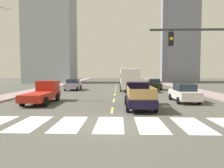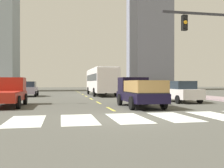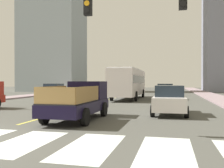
{
  "view_description": "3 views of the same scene",
  "coord_description": "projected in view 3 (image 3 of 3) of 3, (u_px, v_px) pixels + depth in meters",
  "views": [
    {
      "loc": [
        0.49,
        -10.55,
        2.84
      ],
      "look_at": [
        -0.33,
        13.05,
        1.38
      ],
      "focal_mm": 31.78,
      "sensor_mm": 36.0,
      "label": 1
    },
    {
      "loc": [
        -2.96,
        -11.14,
        1.59
      ],
      "look_at": [
        1.21,
        9.64,
        1.48
      ],
      "focal_mm": 41.31,
      "sensor_mm": 36.0,
      "label": 2
    },
    {
      "loc": [
        6.74,
        -7.17,
        1.94
      ],
      "look_at": [
        1.17,
        16.29,
        1.72
      ],
      "focal_mm": 40.41,
      "sensor_mm": 36.0,
      "label": 3
    }
  ],
  "objects": [
    {
      "name": "lane_dash_3",
      "position": [
        107.0,
        100.0,
        27.03
      ],
      "size": [
        0.16,
        2.4,
        0.01
      ],
      "primitive_type": "cube",
      "color": "#D7CD44",
      "rests_on": "ground"
    },
    {
      "name": "lane_dash_2",
      "position": [
        93.0,
        104.0,
        22.17
      ],
      "size": [
        0.16,
        2.4,
        0.01
      ],
      "primitive_type": "cube",
      "color": "#D7CD44",
      "rests_on": "ground"
    },
    {
      "name": "sedan_far",
      "position": [
        54.0,
        91.0,
        29.31
      ],
      "size": [
        2.02,
        4.4,
        1.72
      ],
      "rotation": [
        0.0,
        0.0,
        -0.02
      ],
      "color": "gray",
      "rests_on": "ground"
    },
    {
      "name": "sedan_near_left",
      "position": [
        165.0,
        92.0,
        27.71
      ],
      "size": [
        2.02,
        4.4,
        1.72
      ],
      "rotation": [
        0.0,
        0.0,
        -0.04
      ],
      "color": "black",
      "rests_on": "ground"
    },
    {
      "name": "lane_dash_7",
      "position": [
        134.0,
        92.0,
        46.49
      ],
      "size": [
        0.16,
        2.4,
        0.01
      ],
      "primitive_type": "cube",
      "color": "#D7CD44",
      "rests_on": "ground"
    },
    {
      "name": "lane_dash_4",
      "position": [
        117.0,
        97.0,
        31.9
      ],
      "size": [
        0.16,
        2.4,
        0.01
      ],
      "primitive_type": "cube",
      "color": "#D7CD44",
      "rests_on": "ground"
    },
    {
      "name": "lane_dash_0",
      "position": [
        32.0,
        121.0,
        12.44
      ],
      "size": [
        0.16,
        2.4,
        0.01
      ],
      "primitive_type": "cube",
      "color": "#D7CD44",
      "rests_on": "ground"
    },
    {
      "name": "sidewalk_left",
      "position": [
        5.0,
        98.0,
        28.79
      ],
      "size": [
        2.86,
        110.0,
        0.15
      ],
      "primitive_type": "cube",
      "color": "gray",
      "rests_on": "ground"
    },
    {
      "name": "crosswalk_stripe_6",
      "position": [
        91.0,
        146.0,
        7.53
      ],
      "size": [
        1.5,
        3.43,
        0.01
      ],
      "primitive_type": "cube",
      "color": "silver",
      "rests_on": "ground"
    },
    {
      "name": "pickup_stakebed",
      "position": [
        80.0,
        101.0,
        13.15
      ],
      "size": [
        2.18,
        5.2,
        1.96
      ],
      "rotation": [
        0.0,
        0.0,
        0.0
      ],
      "color": "black",
      "rests_on": "ground"
    },
    {
      "name": "lane_dash_1",
      "position": [
        71.0,
        110.0,
        17.3
      ],
      "size": [
        0.16,
        2.4,
        0.01
      ],
      "primitive_type": "cube",
      "color": "#D7CD44",
      "rests_on": "ground"
    },
    {
      "name": "lane_dash_6",
      "position": [
        130.0,
        93.0,
        41.63
      ],
      "size": [
        0.16,
        2.4,
        0.01
      ],
      "primitive_type": "cube",
      "color": "#D7CD44",
      "rests_on": "ground"
    },
    {
      "name": "crosswalk_stripe_5",
      "position": [
        26.0,
        142.0,
        8.04
      ],
      "size": [
        1.5,
        3.43,
        0.01
      ],
      "primitive_type": "cube",
      "color": "silver",
      "rests_on": "ground"
    },
    {
      "name": "traffic_signal_gantry",
      "position": [
        217.0,
        14.0,
        8.4
      ],
      "size": [
        8.68,
        0.27,
        6.0
      ],
      "color": "#2D2D33",
      "rests_on": "ground"
    },
    {
      "name": "city_bus",
      "position": [
        129.0,
        82.0,
        28.2
      ],
      "size": [
        2.72,
        10.8,
        3.32
      ],
      "rotation": [
        0.0,
        0.0,
        0.02
      ],
      "color": "silver",
      "rests_on": "ground"
    },
    {
      "name": "sedan_near_right",
      "position": [
        169.0,
        100.0,
        14.96
      ],
      "size": [
        2.02,
        4.4,
        1.72
      ],
      "rotation": [
        0.0,
        0.0,
        0.01
      ],
      "color": "silver",
      "rests_on": "ground"
    },
    {
      "name": "crosswalk_stripe_7",
      "position": [
        166.0,
        151.0,
        7.03
      ],
      "size": [
        1.5,
        3.43,
        0.01
      ],
      "primitive_type": "cube",
      "color": "silver",
      "rests_on": "ground"
    },
    {
      "name": "lane_dash_5",
      "position": [
        124.0,
        95.0,
        36.76
      ],
      "size": [
        0.16,
        2.4,
        0.01
      ],
      "primitive_type": "cube",
      "color": "#D7CD44",
      "rests_on": "ground"
    }
  ]
}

